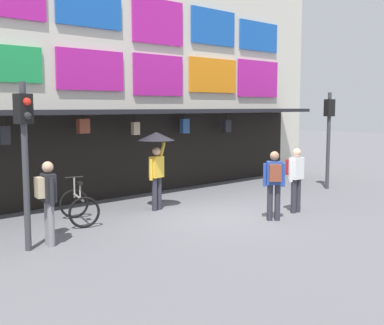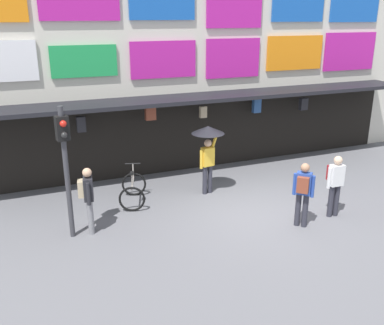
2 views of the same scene
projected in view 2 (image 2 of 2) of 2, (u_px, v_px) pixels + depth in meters
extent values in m
plane|color=slate|center=(256.00, 212.00, 11.71)|extent=(80.00, 80.00, 0.00)
cube|color=beige|center=(192.00, 49.00, 14.44)|extent=(18.00, 1.20, 8.00)
cube|color=black|center=(207.00, 97.00, 13.76)|extent=(15.30, 1.40, 0.12)
cube|color=#B71E93|center=(79.00, 0.00, 12.07)|extent=(2.27, 0.08, 1.11)
cube|color=blue|center=(162.00, 4.00, 12.98)|extent=(2.09, 0.08, 0.90)
cube|color=#B71E93|center=(235.00, 6.00, 13.86)|extent=(1.98, 0.08, 1.38)
cube|color=blue|center=(299.00, 3.00, 14.71)|extent=(2.07, 0.08, 1.21)
cube|color=blue|center=(355.00, 6.00, 15.62)|extent=(2.15, 0.08, 1.08)
cube|color=green|center=(84.00, 61.00, 12.61)|extent=(1.94, 0.08, 0.92)
cube|color=#B71E93|center=(164.00, 60.00, 13.51)|extent=(2.15, 0.08, 1.14)
cube|color=#B71E93|center=(233.00, 58.00, 14.40)|extent=(1.97, 0.08, 1.28)
cube|color=orange|center=(295.00, 53.00, 15.25)|extent=(2.27, 0.08, 1.18)
cube|color=#B71E93|center=(350.00, 51.00, 16.14)|extent=(2.29, 0.08, 1.37)
cylinder|color=black|center=(80.00, 112.00, 12.49)|extent=(0.02, 0.02, 0.26)
cube|color=#232328|center=(81.00, 124.00, 12.60)|extent=(0.25, 0.15, 0.45)
cylinder|color=black|center=(150.00, 105.00, 13.12)|extent=(0.02, 0.02, 0.12)
cube|color=brown|center=(150.00, 114.00, 13.20)|extent=(0.31, 0.19, 0.39)
cylinder|color=black|center=(203.00, 102.00, 13.91)|extent=(0.02, 0.02, 0.25)
cube|color=tan|center=(203.00, 112.00, 14.02)|extent=(0.23, 0.14, 0.38)
cylinder|color=black|center=(257.00, 96.00, 14.79)|extent=(0.02, 0.02, 0.20)
cube|color=#2D5693|center=(257.00, 106.00, 14.89)|extent=(0.28, 0.17, 0.47)
cylinder|color=black|center=(304.00, 94.00, 15.36)|extent=(0.02, 0.02, 0.27)
cube|color=#232328|center=(303.00, 104.00, 15.47)|extent=(0.29, 0.17, 0.43)
cube|color=black|center=(199.00, 133.00, 14.79)|extent=(15.30, 0.04, 2.50)
cylinder|color=#38383D|center=(67.00, 174.00, 9.93)|extent=(0.12, 0.12, 3.20)
cube|color=black|center=(62.00, 128.00, 9.57)|extent=(0.31, 0.28, 0.56)
sphere|color=red|center=(63.00, 124.00, 9.43)|extent=(0.15, 0.15, 0.15)
sphere|color=black|center=(64.00, 135.00, 9.51)|extent=(0.15, 0.15, 0.15)
torus|color=black|center=(134.00, 184.00, 12.69)|extent=(0.70, 0.28, 0.72)
torus|color=black|center=(132.00, 199.00, 11.65)|extent=(0.70, 0.28, 0.72)
cylinder|color=#A3998E|center=(133.00, 183.00, 12.09)|extent=(0.35, 0.96, 0.05)
cylinder|color=#A3998E|center=(132.00, 180.00, 11.88)|extent=(0.04, 0.04, 0.35)
cube|color=black|center=(132.00, 173.00, 11.81)|extent=(0.16, 0.22, 0.06)
cylinder|color=#A3998E|center=(133.00, 172.00, 12.47)|extent=(0.04, 0.04, 0.50)
cylinder|color=black|center=(133.00, 164.00, 12.39)|extent=(0.43, 0.17, 0.04)
cylinder|color=#2D2D38|center=(336.00, 200.00, 11.39)|extent=(0.14, 0.14, 0.88)
cylinder|color=#2D2D38|center=(331.00, 201.00, 11.33)|extent=(0.14, 0.14, 0.88)
cube|color=white|center=(336.00, 175.00, 11.13)|extent=(0.37, 0.23, 0.56)
sphere|color=beige|center=(338.00, 160.00, 10.99)|extent=(0.22, 0.22, 0.22)
cylinder|color=white|center=(343.00, 176.00, 11.21)|extent=(0.09, 0.09, 0.56)
cylinder|color=white|center=(329.00, 178.00, 11.07)|extent=(0.09, 0.09, 0.56)
cube|color=maroon|center=(333.00, 172.00, 11.26)|extent=(0.29, 0.17, 0.40)
cylinder|color=gray|center=(91.00, 214.00, 10.58)|extent=(0.14, 0.14, 0.88)
cylinder|color=gray|center=(91.00, 217.00, 10.42)|extent=(0.14, 0.14, 0.88)
cube|color=#232328|center=(88.00, 189.00, 10.27)|extent=(0.28, 0.39, 0.56)
sphere|color=tan|center=(87.00, 173.00, 10.13)|extent=(0.22, 0.22, 0.22)
cylinder|color=#232328|center=(89.00, 187.00, 10.48)|extent=(0.09, 0.09, 0.56)
cylinder|color=#232328|center=(88.00, 194.00, 10.08)|extent=(0.09, 0.09, 0.56)
cube|color=tan|center=(81.00, 188.00, 10.23)|extent=(0.20, 0.30, 0.40)
cylinder|color=#2D2D38|center=(205.00, 180.00, 12.79)|extent=(0.14, 0.14, 0.88)
cylinder|color=#2D2D38|center=(210.00, 179.00, 12.88)|extent=(0.14, 0.14, 0.88)
cube|color=gold|center=(208.00, 157.00, 12.60)|extent=(0.39, 0.28, 0.56)
sphere|color=tan|center=(208.00, 143.00, 12.47)|extent=(0.22, 0.22, 0.22)
cylinder|color=gold|center=(201.00, 159.00, 12.51)|extent=(0.09, 0.09, 0.56)
cylinder|color=gold|center=(214.00, 142.00, 12.58)|extent=(0.23, 0.09, 0.48)
cylinder|color=#4C3823|center=(214.00, 139.00, 12.55)|extent=(0.02, 0.02, 0.55)
cone|color=black|center=(208.00, 130.00, 12.34)|extent=(0.96, 0.96, 0.22)
cylinder|color=#2D2D38|center=(298.00, 209.00, 10.85)|extent=(0.14, 0.14, 0.88)
cylinder|color=#2D2D38|center=(305.00, 211.00, 10.78)|extent=(0.14, 0.14, 0.88)
cube|color=#28479E|center=(304.00, 183.00, 10.58)|extent=(0.41, 0.41, 0.56)
sphere|color=#A87A5B|center=(305.00, 168.00, 10.45)|extent=(0.22, 0.22, 0.22)
cylinder|color=#28479E|center=(295.00, 184.00, 10.68)|extent=(0.09, 0.09, 0.56)
cylinder|color=#28479E|center=(313.00, 187.00, 10.52)|extent=(0.09, 0.09, 0.56)
cube|color=brown|center=(303.00, 185.00, 10.44)|extent=(0.31, 0.31, 0.40)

